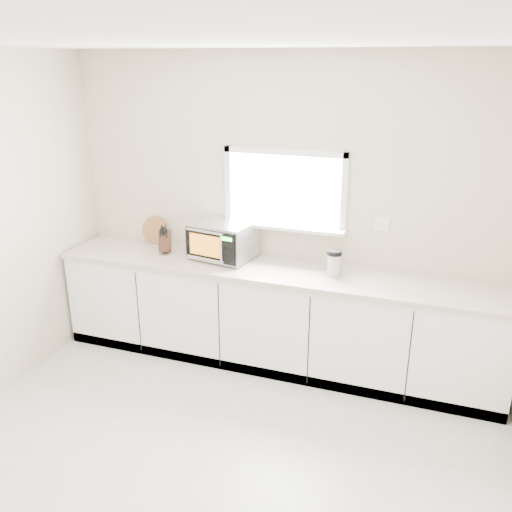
% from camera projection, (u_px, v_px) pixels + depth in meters
% --- Properties ---
extents(ground, '(4.00, 4.00, 0.00)m').
position_uv_depth(ground, '(193.00, 492.00, 3.48)').
color(ground, beige).
rests_on(ground, ground).
extents(back_wall, '(4.00, 0.17, 2.70)m').
position_uv_depth(back_wall, '(285.00, 210.00, 4.78)').
color(back_wall, beige).
rests_on(back_wall, ground).
extents(cabinets, '(3.92, 0.60, 0.88)m').
position_uv_depth(cabinets, '(273.00, 318.00, 4.84)').
color(cabinets, white).
rests_on(cabinets, ground).
extents(countertop, '(3.92, 0.64, 0.04)m').
position_uv_depth(countertop, '(274.00, 270.00, 4.67)').
color(countertop, beige).
rests_on(countertop, cabinets).
extents(microwave, '(0.59, 0.50, 0.34)m').
position_uv_depth(microwave, '(222.00, 239.00, 4.84)').
color(microwave, black).
rests_on(microwave, countertop).
extents(knife_block, '(0.14, 0.21, 0.28)m').
position_uv_depth(knife_block, '(165.00, 240.00, 5.00)').
color(knife_block, '#452618').
rests_on(knife_block, countertop).
extents(cutting_board, '(0.27, 0.06, 0.27)m').
position_uv_depth(cutting_board, '(155.00, 230.00, 5.24)').
color(cutting_board, '#A67B40').
rests_on(cutting_board, countertop).
extents(coffee_grinder, '(0.14, 0.14, 0.23)m').
position_uv_depth(coffee_grinder, '(334.00, 263.00, 4.48)').
color(coffee_grinder, '#B4B7BC').
rests_on(coffee_grinder, countertop).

